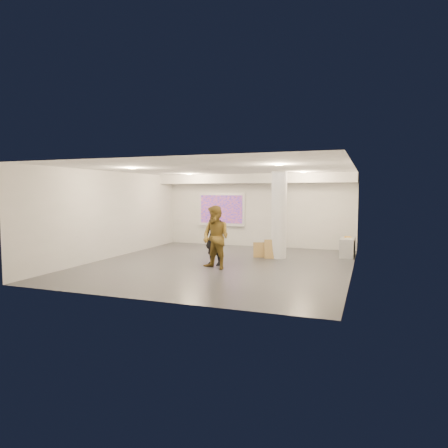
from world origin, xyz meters
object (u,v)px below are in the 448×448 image
at_px(projection_screen, 222,210).
at_px(column, 279,215).
at_px(credenza, 347,247).
at_px(woman, 215,237).
at_px(man, 216,237).

bearing_deg(projection_screen, column, -40.56).
bearing_deg(column, projection_screen, 139.44).
bearing_deg(credenza, woman, -139.60).
distance_m(column, man, 2.95).
bearing_deg(woman, column, 59.39).
height_order(column, man, column).
bearing_deg(man, projection_screen, 128.57).
bearing_deg(projection_screen, credenza, -15.61).
bearing_deg(woman, man, -56.79).
relative_size(column, man, 1.59).
xyz_separation_m(credenza, woman, (-3.83, -3.12, 0.56)).
height_order(column, projection_screen, column).
height_order(credenza, man, man).
xyz_separation_m(credenza, man, (-3.55, -3.74, 0.61)).
relative_size(woman, man, 0.95).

